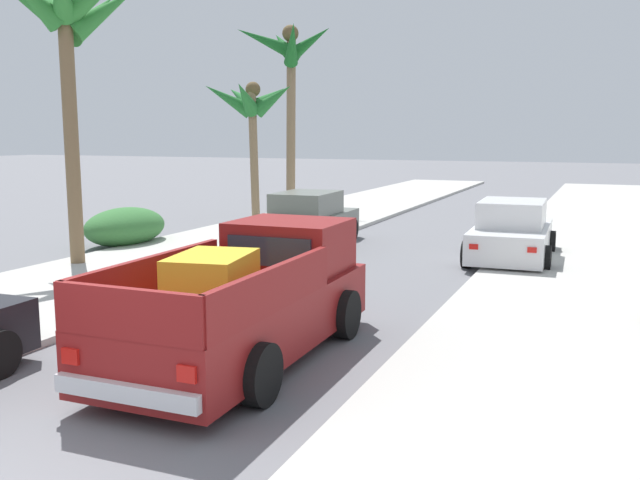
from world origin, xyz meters
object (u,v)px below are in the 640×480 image
object	(u,v)px
car_right_near	(512,233)
palm_tree_right_mid	(251,105)
hedge_bush	(125,227)
car_left_mid	(308,221)
palm_tree_right_back	(290,61)
palm_tree_left_mid	(69,23)
pickup_truck	(249,301)

from	to	relation	value
car_right_near	palm_tree_right_mid	world-z (taller)	palm_tree_right_mid
palm_tree_right_mid	hedge_bush	distance (m)	7.24
car_right_near	car_left_mid	distance (m)	5.75
palm_tree_right_mid	palm_tree_right_back	bearing A→B (deg)	92.88
car_left_mid	hedge_bush	bearing A→B (deg)	-155.55
car_right_near	hedge_bush	size ratio (longest dim) A/B	1.54
palm_tree_left_mid	palm_tree_right_mid	world-z (taller)	palm_tree_left_mid
pickup_truck	palm_tree_left_mid	size ratio (longest dim) A/B	0.77
car_left_mid	palm_tree_right_back	bearing A→B (deg)	118.47
car_left_mid	palm_tree_right_back	xyz separation A→B (m)	(-4.18, 7.71, 5.37)
car_right_near	palm_tree_right_mid	xyz separation A→B (m)	(-9.74, 4.36, 3.48)
pickup_truck	palm_tree_left_mid	bearing A→B (deg)	148.03
palm_tree_left_mid	hedge_bush	xyz separation A→B (m)	(-1.05, 2.97, -5.12)
palm_tree_left_mid	palm_tree_right_back	distance (m)	12.85
pickup_truck	car_left_mid	xyz separation A→B (m)	(-3.31, 9.50, -0.09)
car_right_near	car_left_mid	world-z (taller)	same
car_left_mid	car_right_near	bearing A→B (deg)	-3.04
car_left_mid	pickup_truck	bearing A→B (deg)	-70.80
palm_tree_right_back	hedge_bush	xyz separation A→B (m)	(-0.56, -9.87, -5.53)
palm_tree_right_mid	hedge_bush	xyz separation A→B (m)	(-0.74, -6.21, -3.64)
pickup_truck	palm_tree_right_back	world-z (taller)	palm_tree_right_back
car_right_near	palm_tree_right_back	xyz separation A→B (m)	(-9.92, 8.02, 5.37)
car_right_near	pickup_truck	bearing A→B (deg)	-104.82
hedge_bush	car_right_near	bearing A→B (deg)	10.02
car_right_near	car_left_mid	xyz separation A→B (m)	(-5.74, 0.31, 0.00)
car_right_near	palm_tree_left_mid	world-z (taller)	palm_tree_left_mid
palm_tree_left_mid	palm_tree_right_back	size ratio (longest dim) A/B	0.90
car_left_mid	palm_tree_right_mid	distance (m)	6.68
car_left_mid	hedge_bush	distance (m)	5.21
car_left_mid	palm_tree_right_back	distance (m)	10.28
pickup_truck	palm_tree_right_mid	size ratio (longest dim) A/B	1.03
palm_tree_left_mid	palm_tree_right_back	xyz separation A→B (m)	(-0.49, 12.84, 0.41)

